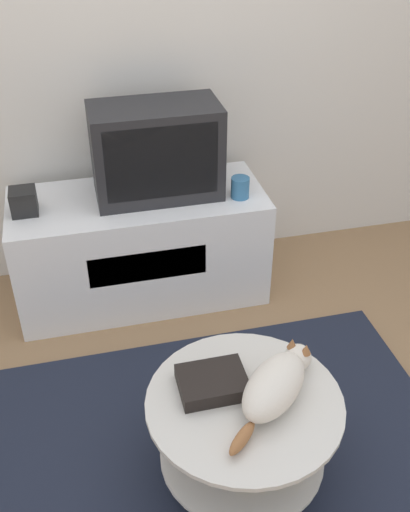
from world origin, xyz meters
The scene contains 10 objects.
ground_plane centered at (0.00, 0.00, 0.00)m, with size 12.00×12.00×0.00m, color #93704C.
wall_back centered at (0.00, 1.61, 1.30)m, with size 8.00×0.05×2.60m.
rug centered at (0.00, 0.00, 0.01)m, with size 1.84×1.60×0.02m.
tv_stand centered at (-0.14, 1.25, 0.29)m, with size 1.25×0.53×0.58m.
tv centered at (-0.03, 1.27, 0.80)m, with size 0.60×0.32×0.45m.
speaker centered at (-0.67, 1.23, 0.64)m, with size 0.12×0.12×0.12m.
mug centered at (0.35, 1.14, 0.63)m, with size 0.09×0.09×0.10m.
coffee_table centered at (0.04, 0.01, 0.28)m, with size 0.68×0.68×0.41m.
dvd_box centered at (-0.06, 0.09, 0.46)m, with size 0.23×0.18×0.06m.
cat centered at (0.14, -0.01, 0.50)m, with size 0.41×0.40×0.15m.
Camera 1 is at (-0.43, -1.32, 2.00)m, focal length 42.00 mm.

